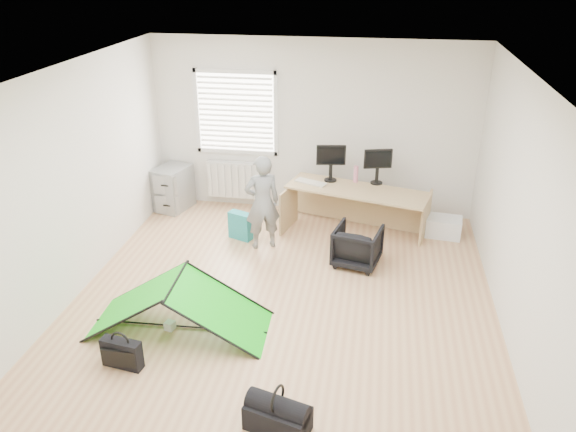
% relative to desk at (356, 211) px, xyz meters
% --- Properties ---
extents(ground, '(5.50, 5.50, 0.00)m').
position_rel_desk_xyz_m(ground, '(-0.75, -1.99, -0.35)').
color(ground, tan).
rests_on(ground, ground).
extents(back_wall, '(5.00, 0.02, 2.70)m').
position_rel_desk_xyz_m(back_wall, '(-0.75, 0.76, 1.00)').
color(back_wall, silver).
rests_on(back_wall, ground).
extents(window, '(1.20, 0.06, 1.20)m').
position_rel_desk_xyz_m(window, '(-1.95, 0.72, 1.20)').
color(window, silver).
rests_on(window, back_wall).
extents(radiator, '(1.00, 0.12, 0.60)m').
position_rel_desk_xyz_m(radiator, '(-1.95, 0.68, 0.10)').
color(radiator, silver).
rests_on(radiator, back_wall).
extents(desk, '(2.14, 1.14, 0.70)m').
position_rel_desk_xyz_m(desk, '(0.00, 0.00, 0.00)').
color(desk, tan).
rests_on(desk, ground).
extents(filing_cabinet, '(0.60, 0.70, 0.70)m').
position_rel_desk_xyz_m(filing_cabinet, '(-2.97, 0.41, 0.00)').
color(filing_cabinet, gray).
rests_on(filing_cabinet, ground).
extents(monitor_left, '(0.44, 0.16, 0.41)m').
position_rel_desk_xyz_m(monitor_left, '(-0.42, 0.28, 0.55)').
color(monitor_left, black).
rests_on(monitor_left, desk).
extents(monitor_right, '(0.42, 0.19, 0.39)m').
position_rel_desk_xyz_m(monitor_right, '(0.27, 0.28, 0.54)').
color(monitor_right, black).
rests_on(monitor_right, desk).
extents(keyboard, '(0.50, 0.33, 0.02)m').
position_rel_desk_xyz_m(keyboard, '(-0.69, 0.14, 0.36)').
color(keyboard, beige).
rests_on(keyboard, desk).
extents(thermos, '(0.09, 0.09, 0.25)m').
position_rel_desk_xyz_m(thermos, '(-0.04, 0.29, 0.47)').
color(thermos, '#CF748F').
rests_on(thermos, desk).
extents(office_chair, '(0.70, 0.71, 0.54)m').
position_rel_desk_xyz_m(office_chair, '(0.07, -0.93, -0.08)').
color(office_chair, black).
rests_on(office_chair, ground).
extents(person, '(0.59, 0.50, 1.36)m').
position_rel_desk_xyz_m(person, '(-1.26, -0.65, 0.33)').
color(person, slate).
rests_on(person, ground).
extents(kite, '(2.00, 0.94, 0.61)m').
position_rel_desk_xyz_m(kite, '(-1.79, -2.68, -0.04)').
color(kite, '#13CD16').
rests_on(kite, ground).
extents(storage_crate, '(0.54, 0.41, 0.28)m').
position_rel_desk_xyz_m(storage_crate, '(1.29, 0.12, -0.21)').
color(storage_crate, white).
rests_on(storage_crate, ground).
extents(tote_bag, '(0.37, 0.27, 0.41)m').
position_rel_desk_xyz_m(tote_bag, '(-1.64, -0.46, -0.14)').
color(tote_bag, teal).
rests_on(tote_bag, ground).
extents(laptop_bag, '(0.43, 0.19, 0.31)m').
position_rel_desk_xyz_m(laptop_bag, '(-2.14, -3.39, -0.19)').
color(laptop_bag, black).
rests_on(laptop_bag, ground).
extents(white_box, '(0.12, 0.12, 0.10)m').
position_rel_desk_xyz_m(white_box, '(-1.89, -2.73, -0.30)').
color(white_box, silver).
rests_on(white_box, ground).
extents(duffel_bag, '(0.62, 0.43, 0.24)m').
position_rel_desk_xyz_m(duffel_bag, '(-0.45, -3.95, -0.23)').
color(duffel_bag, black).
rests_on(duffel_bag, ground).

